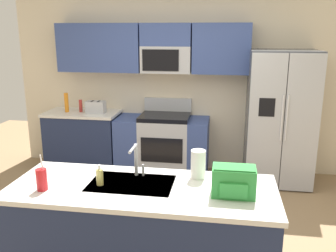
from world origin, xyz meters
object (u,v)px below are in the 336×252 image
(range_oven, at_px, (163,144))
(paper_towel_roll, at_px, (198,164))
(refrigerator, at_px, (280,118))
(soap_dispenser, at_px, (100,177))
(bottle_orange, at_px, (66,103))
(drink_cup_red, at_px, (42,179))
(sink_faucet, at_px, (136,158))
(toaster, at_px, (96,107))
(pepper_mill, at_px, (81,106))
(backpack, at_px, (234,181))

(range_oven, distance_m, paper_towel_roll, 2.46)
(refrigerator, height_order, soap_dispenser, refrigerator)
(range_oven, distance_m, refrigerator, 1.73)
(bottle_orange, xyz_separation_m, soap_dispenser, (1.40, -2.52, -0.08))
(range_oven, bearing_deg, drink_cup_red, -99.80)
(bottle_orange, xyz_separation_m, sink_faucet, (1.65, -2.31, 0.02))
(range_oven, xyz_separation_m, refrigerator, (1.66, -0.07, 0.48))
(refrigerator, xyz_separation_m, toaster, (-2.66, 0.02, 0.07))
(refrigerator, relative_size, bottle_orange, 6.40)
(bottle_orange, relative_size, sink_faucet, 1.02)
(toaster, relative_size, bottle_orange, 0.97)
(toaster, relative_size, pepper_mill, 1.52)
(drink_cup_red, bearing_deg, refrigerator, 51.27)
(sink_faucet, bearing_deg, toaster, 117.30)
(refrigerator, xyz_separation_m, drink_cup_red, (-2.13, -2.65, 0.06))
(sink_faucet, bearing_deg, paper_towel_roll, 6.49)
(bottle_orange, relative_size, backpack, 0.90)
(toaster, bearing_deg, bottle_orange, 178.86)
(pepper_mill, height_order, sink_faucet, sink_faucet)
(pepper_mill, bearing_deg, paper_towel_roll, -49.42)
(drink_cup_red, xyz_separation_m, soap_dispenser, (0.41, 0.16, -0.02))
(drink_cup_red, bearing_deg, bottle_orange, 110.30)
(sink_faucet, bearing_deg, backpack, -16.46)
(sink_faucet, height_order, paper_towel_roll, sink_faucet)
(range_oven, bearing_deg, toaster, -177.00)
(pepper_mill, bearing_deg, bottle_orange, -168.79)
(sink_faucet, xyz_separation_m, paper_towel_roll, (0.52, 0.06, -0.05))
(toaster, relative_size, drink_cup_red, 0.96)
(sink_faucet, height_order, backpack, sink_faucet)
(paper_towel_roll, height_order, backpack, paper_towel_roll)
(refrigerator, height_order, backpack, refrigerator)
(pepper_mill, xyz_separation_m, bottle_orange, (-0.21, -0.04, 0.05))
(toaster, xyz_separation_m, backpack, (1.99, -2.54, 0.03))
(toaster, xyz_separation_m, paper_towel_roll, (1.70, -2.24, 0.03))
(pepper_mill, height_order, drink_cup_red, drink_cup_red)
(soap_dispenser, height_order, backpack, backpack)
(soap_dispenser, bearing_deg, backpack, -1.42)
(soap_dispenser, height_order, paper_towel_roll, paper_towel_roll)
(refrigerator, distance_m, soap_dispenser, 3.03)
(refrigerator, relative_size, drink_cup_red, 6.35)
(refrigerator, height_order, toaster, refrigerator)
(bottle_orange, height_order, backpack, bottle_orange)
(range_oven, height_order, pepper_mill, range_oven)
(pepper_mill, relative_size, sink_faucet, 0.65)
(toaster, xyz_separation_m, soap_dispenser, (0.94, -2.51, -0.02))
(drink_cup_red, bearing_deg, toaster, 101.22)
(sink_faucet, relative_size, soap_dispenser, 1.66)
(sink_faucet, xyz_separation_m, backpack, (0.81, -0.24, -0.05))
(refrigerator, xyz_separation_m, paper_towel_roll, (-0.95, -2.22, 0.09))
(refrigerator, distance_m, toaster, 2.66)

